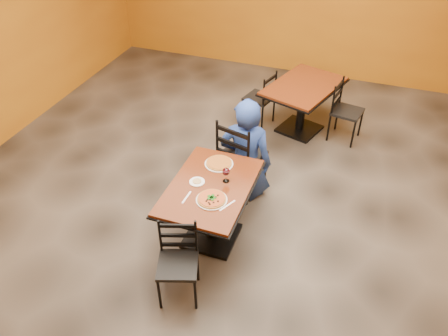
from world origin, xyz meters
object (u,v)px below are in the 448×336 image
at_px(pizza_far, 219,163).
at_px(pizza_main, 212,199).
at_px(plate_main, 212,200).
at_px(side_plate, 197,182).
at_px(table_main, 211,200).
at_px(plate_far, 219,164).
at_px(chair_second_left, 259,98).
at_px(diner, 246,148).
at_px(chair_main_far, 242,155).
at_px(chair_main_near, 178,266).
at_px(wine_glass, 226,174).
at_px(table_second, 303,97).
at_px(chair_second_right, 347,112).

bearing_deg(pizza_far, pizza_main, -76.82).
bearing_deg(plate_main, pizza_far, 103.18).
distance_m(pizza_main, side_plate, 0.32).
relative_size(table_main, pizza_far, 4.39).
bearing_deg(pizza_main, plate_far, 103.18).
bearing_deg(chair_second_left, diner, 25.70).
relative_size(chair_main_far, pizza_main, 3.65).
height_order(chair_main_near, chair_main_far, chair_main_far).
distance_m(chair_second_left, diner, 1.66).
distance_m(pizza_main, pizza_far, 0.59).
relative_size(table_main, pizza_main, 4.33).
relative_size(chair_main_far, wine_glass, 5.76).
xyz_separation_m(table_second, chair_main_near, (-0.47, -3.33, -0.15)).
xyz_separation_m(table_second, plate_main, (-0.36, -2.72, 0.20)).
relative_size(table_second, diner, 1.10).
distance_m(table_second, pizza_main, 2.75).
bearing_deg(wine_glass, chair_second_right, 67.91).
distance_m(table_second, wine_glass, 2.43).
bearing_deg(plate_main, chair_second_left, 96.12).
bearing_deg(diner, chair_main_near, 78.57).
xyz_separation_m(table_main, wine_glass, (0.13, 0.12, 0.28)).
distance_m(diner, plate_far, 0.56).
xyz_separation_m(diner, plate_far, (-0.14, -0.53, 0.11)).
xyz_separation_m(chair_main_far, chair_second_left, (-0.25, 1.60, -0.10)).
height_order(chair_second_left, side_plate, chair_second_left).
distance_m(chair_main_far, chair_second_right, 1.92).
height_order(chair_second_left, diner, diner).
bearing_deg(pizza_far, chair_second_left, 94.19).
height_order(chair_main_far, chair_second_right, chair_main_far).
distance_m(chair_second_left, pizza_far, 2.18).
distance_m(table_main, chair_main_near, 0.82).
bearing_deg(plate_far, pizza_main, -76.82).
relative_size(chair_main_far, pizza_far, 3.71).
relative_size(chair_main_near, chair_second_left, 0.98).
distance_m(table_second, plate_main, 2.75).
distance_m(plate_far, wine_glass, 0.31).
bearing_deg(plate_main, side_plate, 139.06).
xyz_separation_m(table_second, side_plate, (-0.60, -2.51, 0.20)).
bearing_deg(plate_main, wine_glass, 84.08).
height_order(chair_second_right, pizza_main, chair_second_right).
bearing_deg(table_second, pizza_main, -97.48).
bearing_deg(table_second, chair_main_far, -104.03).
bearing_deg(pizza_far, diner, 75.16).
height_order(chair_second_left, plate_far, chair_second_left).
distance_m(chair_main_far, plate_main, 1.14).
distance_m(side_plate, wine_glass, 0.31).
distance_m(table_main, wine_glass, 0.33).
bearing_deg(side_plate, chair_second_left, 91.15).
height_order(chair_main_far, plate_main, chair_main_far).
bearing_deg(pizza_main, pizza_far, 103.18).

